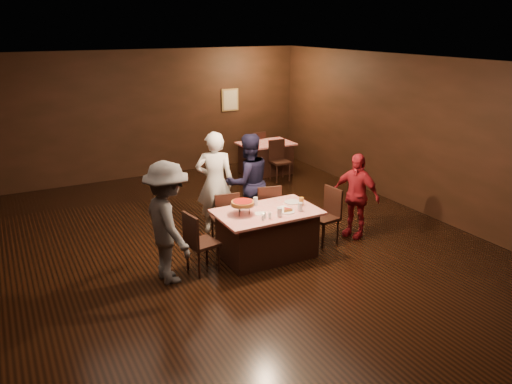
% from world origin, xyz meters
% --- Properties ---
extents(room, '(10.00, 10.04, 3.02)m').
position_xyz_m(room, '(0.00, 0.01, 2.14)').
color(room, black).
rests_on(room, ground).
extents(main_table, '(1.60, 1.00, 0.77)m').
position_xyz_m(main_table, '(0.36, -0.31, 0.39)').
color(main_table, red).
rests_on(main_table, ground).
extents(back_table, '(1.30, 0.90, 0.77)m').
position_xyz_m(back_table, '(2.62, 3.81, 0.39)').
color(back_table, red).
rests_on(back_table, ground).
extents(chair_far_left, '(0.47, 0.47, 0.95)m').
position_xyz_m(chair_far_left, '(-0.04, 0.44, 0.47)').
color(chair_far_left, black).
rests_on(chair_far_left, ground).
extents(chair_far_right, '(0.50, 0.50, 0.95)m').
position_xyz_m(chair_far_right, '(0.76, 0.44, 0.47)').
color(chair_far_right, black).
rests_on(chair_far_right, ground).
extents(chair_end_left, '(0.48, 0.48, 0.95)m').
position_xyz_m(chair_end_left, '(-0.74, -0.31, 0.47)').
color(chair_end_left, black).
rests_on(chair_end_left, ground).
extents(chair_end_right, '(0.47, 0.47, 0.95)m').
position_xyz_m(chair_end_right, '(1.46, -0.31, 0.47)').
color(chair_end_right, black).
rests_on(chair_end_right, ground).
extents(chair_back_near, '(0.44, 0.44, 0.95)m').
position_xyz_m(chair_back_near, '(2.62, 3.11, 0.47)').
color(chair_back_near, black).
rests_on(chair_back_near, ground).
extents(chair_back_far, '(0.49, 0.49, 0.95)m').
position_xyz_m(chair_back_far, '(2.62, 4.41, 0.47)').
color(chair_back_far, black).
rests_on(chair_back_far, ground).
extents(diner_white_jacket, '(0.79, 0.67, 1.83)m').
position_xyz_m(diner_white_jacket, '(0.03, 0.99, 0.91)').
color(diner_white_jacket, white).
rests_on(diner_white_jacket, ground).
extents(diner_navy_hoodie, '(0.87, 0.68, 1.75)m').
position_xyz_m(diner_navy_hoodie, '(0.62, 0.86, 0.88)').
color(diner_navy_hoodie, black).
rests_on(diner_navy_hoodie, ground).
extents(diner_grey_knit, '(0.73, 1.19, 1.78)m').
position_xyz_m(diner_grey_knit, '(-1.26, -0.34, 0.89)').
color(diner_grey_knit, '#4C4D50').
rests_on(diner_grey_knit, ground).
extents(diner_red_shirt, '(0.68, 0.95, 1.49)m').
position_xyz_m(diner_red_shirt, '(2.11, -0.31, 0.75)').
color(diner_red_shirt, maroon).
rests_on(diner_red_shirt, ground).
extents(pizza_stand, '(0.38, 0.38, 0.22)m').
position_xyz_m(pizza_stand, '(-0.04, -0.26, 0.95)').
color(pizza_stand, black).
rests_on(pizza_stand, main_table).
extents(plate_with_slice, '(0.25, 0.25, 0.06)m').
position_xyz_m(plate_with_slice, '(0.61, -0.49, 0.80)').
color(plate_with_slice, white).
rests_on(plate_with_slice, main_table).
extents(plate_empty, '(0.25, 0.25, 0.01)m').
position_xyz_m(plate_empty, '(0.91, -0.16, 0.78)').
color(plate_empty, white).
rests_on(plate_empty, main_table).
extents(glass_front_left, '(0.08, 0.08, 0.14)m').
position_xyz_m(glass_front_left, '(0.41, -0.61, 0.84)').
color(glass_front_left, silver).
rests_on(glass_front_left, main_table).
extents(glass_front_right, '(0.08, 0.08, 0.14)m').
position_xyz_m(glass_front_right, '(0.81, -0.56, 0.84)').
color(glass_front_right, silver).
rests_on(glass_front_right, main_table).
extents(glass_amber, '(0.08, 0.08, 0.14)m').
position_xyz_m(glass_amber, '(0.96, -0.36, 0.84)').
color(glass_amber, '#BF7F26').
rests_on(glass_amber, main_table).
extents(glass_back, '(0.08, 0.08, 0.14)m').
position_xyz_m(glass_back, '(0.31, -0.01, 0.84)').
color(glass_back, silver).
rests_on(glass_back, main_table).
extents(condiments, '(0.17, 0.10, 0.09)m').
position_xyz_m(condiments, '(0.18, -0.59, 0.82)').
color(condiments, silver).
rests_on(condiments, main_table).
extents(napkin_center, '(0.19, 0.19, 0.01)m').
position_xyz_m(napkin_center, '(0.66, -0.31, 0.77)').
color(napkin_center, white).
rests_on(napkin_center, main_table).
extents(napkin_left, '(0.21, 0.21, 0.01)m').
position_xyz_m(napkin_left, '(0.21, -0.36, 0.77)').
color(napkin_left, white).
rests_on(napkin_left, main_table).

